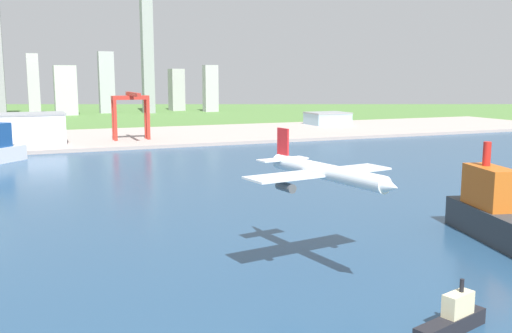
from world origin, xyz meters
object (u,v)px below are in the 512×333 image
warehouse_main (13,129)px  warehouse_annex (327,118)px  tugboat_small (453,319)px  port_crane_red (131,105)px  airplane_landing (326,172)px  container_barge (499,216)px

warehouse_main → warehouse_annex: bearing=12.5°
tugboat_small → port_crane_red: bearing=90.0°
airplane_landing → port_crane_red: port_crane_red is taller
port_crane_red → warehouse_annex: (198.20, 63.95, -19.59)m
container_barge → port_crane_red: bearing=100.4°
container_barge → airplane_landing: bearing=-176.5°
airplane_landing → warehouse_main: size_ratio=0.67×
container_barge → warehouse_annex: bearing=68.1°
tugboat_small → container_barge: (54.34, 43.02, 5.03)m
warehouse_main → warehouse_annex: (278.00, 61.70, -4.66)m
tugboat_small → warehouse_main: warehouse_main is taller
container_barge → warehouse_main: container_barge is taller
tugboat_small → warehouse_annex: 447.40m
airplane_landing → tugboat_small: 45.70m
tugboat_small → port_crane_red: 337.97m
tugboat_small → warehouse_main: bearing=103.2°
tugboat_small → container_barge: bearing=38.4°
port_crane_red → tugboat_small: bearing=-90.0°
warehouse_main → warehouse_annex: warehouse_main is taller
port_crane_red → warehouse_main: port_crane_red is taller
airplane_landing → warehouse_annex: 415.78m
airplane_landing → container_barge: airplane_landing is taller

